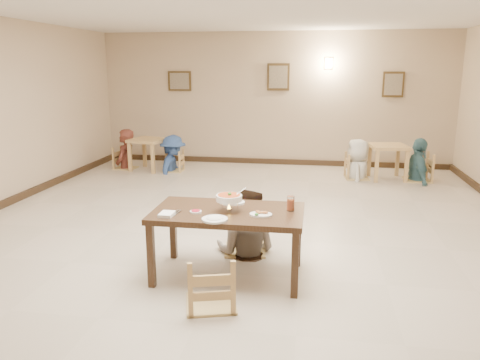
% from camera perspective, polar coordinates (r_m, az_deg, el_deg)
% --- Properties ---
extents(floor, '(10.00, 10.00, 0.00)m').
position_cam_1_polar(floor, '(6.27, -0.38, -7.08)').
color(floor, beige).
rests_on(floor, ground).
extents(wall_back, '(10.00, 0.00, 10.00)m').
position_cam_1_polar(wall_back, '(10.85, 4.13, 9.78)').
color(wall_back, tan).
rests_on(wall_back, floor).
extents(baseboard_back, '(8.00, 0.06, 0.12)m').
position_cam_1_polar(baseboard_back, '(11.01, 3.98, 2.28)').
color(baseboard_back, '#332316').
rests_on(baseboard_back, floor).
extents(picture_a, '(0.55, 0.04, 0.45)m').
position_cam_1_polar(picture_a, '(11.21, -7.37, 11.87)').
color(picture_a, '#3E2D16').
rests_on(picture_a, wall_back).
extents(picture_b, '(0.50, 0.04, 0.60)m').
position_cam_1_polar(picture_b, '(10.78, 4.69, 12.41)').
color(picture_b, '#3E2D16').
rests_on(picture_b, wall_back).
extents(picture_c, '(0.45, 0.04, 0.55)m').
position_cam_1_polar(picture_c, '(10.87, 18.18, 11.01)').
color(picture_c, '#3E2D16').
rests_on(picture_c, wall_back).
extents(wall_sconce, '(0.16, 0.05, 0.22)m').
position_cam_1_polar(wall_sconce, '(10.75, 10.75, 13.82)').
color(wall_sconce, '#FFD88C').
rests_on(wall_sconce, wall_back).
extents(main_table, '(1.59, 0.90, 0.74)m').
position_cam_1_polar(main_table, '(4.97, -1.46, -4.62)').
color(main_table, '#3E2919').
rests_on(main_table, floor).
extents(chair_far, '(0.49, 0.49, 1.05)m').
position_cam_1_polar(chair_far, '(5.68, 0.65, -3.75)').
color(chair_far, tan).
rests_on(chair_far, floor).
extents(chair_near, '(0.47, 0.47, 0.99)m').
position_cam_1_polar(chair_near, '(4.43, -3.66, -9.29)').
color(chair_near, tan).
rests_on(chair_near, floor).
extents(main_diner, '(0.84, 0.69, 1.60)m').
position_cam_1_polar(main_diner, '(5.55, 0.78, -1.16)').
color(main_diner, gray).
rests_on(main_diner, floor).
extents(curry_warmer, '(0.31, 0.27, 0.25)m').
position_cam_1_polar(curry_warmer, '(4.88, -1.35, -2.21)').
color(curry_warmer, silver).
rests_on(curry_warmer, main_table).
extents(rice_plate_far, '(0.29, 0.29, 0.07)m').
position_cam_1_polar(rice_plate_far, '(5.20, -0.99, -2.70)').
color(rice_plate_far, white).
rests_on(rice_plate_far, main_table).
extents(rice_plate_near, '(0.26, 0.26, 0.06)m').
position_cam_1_polar(rice_plate_near, '(4.64, -3.10, -4.76)').
color(rice_plate_near, white).
rests_on(rice_plate_near, main_table).
extents(fried_plate, '(0.23, 0.23, 0.05)m').
position_cam_1_polar(fried_plate, '(4.77, 2.54, -4.17)').
color(fried_plate, white).
rests_on(fried_plate, main_table).
extents(chili_dish, '(0.12, 0.12, 0.03)m').
position_cam_1_polar(chili_dish, '(4.89, -5.42, -3.85)').
color(chili_dish, white).
rests_on(chili_dish, main_table).
extents(napkin_cutlery, '(0.17, 0.28, 0.03)m').
position_cam_1_polar(napkin_cutlery, '(4.82, -8.87, -4.14)').
color(napkin_cutlery, white).
rests_on(napkin_cutlery, main_table).
extents(drink_glass, '(0.08, 0.08, 0.16)m').
position_cam_1_polar(drink_glass, '(4.95, 6.19, -2.91)').
color(drink_glass, white).
rests_on(drink_glass, main_table).
extents(bg_table_left, '(0.83, 0.83, 0.70)m').
position_cam_1_polar(bg_table_left, '(10.44, -11.14, 4.23)').
color(bg_table_left, tan).
rests_on(bg_table_left, floor).
extents(bg_table_right, '(0.79, 0.79, 0.70)m').
position_cam_1_polar(bg_table_right, '(9.85, 17.63, 3.31)').
color(bg_table_right, tan).
rests_on(bg_table_right, floor).
extents(bg_chair_ll, '(0.43, 0.43, 0.92)m').
position_cam_1_polar(bg_chair_ll, '(10.71, -13.87, 3.76)').
color(bg_chair_ll, tan).
rests_on(bg_chair_ll, floor).
extents(bg_chair_lr, '(0.41, 0.41, 0.87)m').
position_cam_1_polar(bg_chair_lr, '(10.25, -8.19, 3.45)').
color(bg_chair_lr, tan).
rests_on(bg_chair_lr, floor).
extents(bg_chair_rl, '(0.46, 0.46, 0.98)m').
position_cam_1_polar(bg_chair_rl, '(9.76, 14.18, 2.99)').
color(bg_chair_rl, tan).
rests_on(bg_chair_rl, floor).
extents(bg_chair_rr, '(0.50, 0.50, 1.06)m').
position_cam_1_polar(bg_chair_rr, '(9.93, 21.01, 2.90)').
color(bg_chair_rr, tan).
rests_on(bg_chair_rr, floor).
extents(bg_diner_a, '(0.43, 0.65, 1.77)m').
position_cam_1_polar(bg_diner_a, '(10.65, -14.00, 6.03)').
color(bg_diner_a, '#5D2A22').
rests_on(bg_diner_a, floor).
extents(bg_diner_b, '(0.62, 1.04, 1.58)m').
position_cam_1_polar(bg_diner_b, '(10.20, -8.25, 5.43)').
color(bg_diner_b, '#375999').
rests_on(bg_diner_b, floor).
extents(bg_diner_c, '(0.54, 0.81, 1.62)m').
position_cam_1_polar(bg_diner_c, '(9.71, 14.29, 4.86)').
color(bg_diner_c, silver).
rests_on(bg_diner_c, floor).
extents(bg_diner_d, '(0.53, 1.05, 1.72)m').
position_cam_1_polar(bg_diner_d, '(9.88, 21.18, 4.79)').
color(bg_diner_d, '#437381').
rests_on(bg_diner_d, floor).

